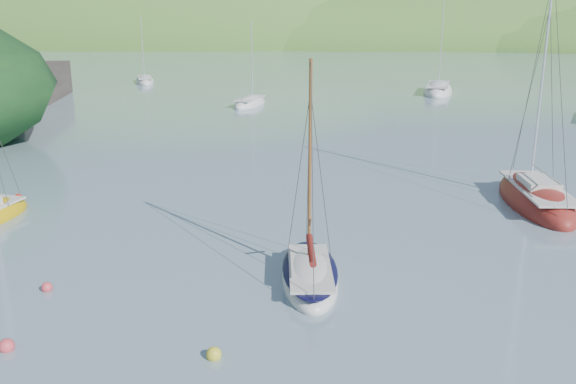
# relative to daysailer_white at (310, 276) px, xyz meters

# --- Properties ---
(ground) EXTENTS (700.00, 700.00, 0.00)m
(ground) POSITION_rel_daysailer_white_xyz_m (-2.71, -3.36, -0.20)
(ground) COLOR gray
(ground) RESTS_ON ground
(shoreline_hills) EXTENTS (690.00, 135.00, 56.00)m
(shoreline_hills) POSITION_rel_daysailer_white_xyz_m (-12.37, 169.06, -0.20)
(shoreline_hills) COLOR #446B28
(shoreline_hills) RESTS_ON ground
(daysailer_white) EXTENTS (2.62, 5.74, 8.53)m
(daysailer_white) POSITION_rel_daysailer_white_xyz_m (0.00, 0.00, 0.00)
(daysailer_white) COLOR silver
(daysailer_white) RESTS_ON ground
(sloop_red) EXTENTS (3.29, 8.33, 12.10)m
(sloop_red) POSITION_rel_daysailer_white_xyz_m (10.77, 10.17, 0.02)
(sloop_red) COLOR maroon
(sloop_red) RESTS_ON ground
(distant_sloop_a) EXTENTS (3.51, 6.44, 8.72)m
(distant_sloop_a) POSITION_rel_daysailer_white_xyz_m (-8.25, 40.76, -0.04)
(distant_sloop_a) COLOR silver
(distant_sloop_a) RESTS_ON ground
(distant_sloop_b) EXTENTS (4.58, 9.16, 12.48)m
(distant_sloop_b) POSITION_rel_daysailer_white_xyz_m (11.34, 51.37, 0.00)
(distant_sloop_b) COLOR silver
(distant_sloop_b) RESTS_ON ground
(distant_sloop_c) EXTENTS (4.21, 6.61, 8.90)m
(distant_sloop_c) POSITION_rel_daysailer_white_xyz_m (-24.13, 57.77, -0.04)
(distant_sloop_c) COLOR silver
(distant_sloop_c) RESTS_ON ground
(mooring_buoys) EXTENTS (26.32, 14.58, 0.48)m
(mooring_buoys) POSITION_rel_daysailer_white_xyz_m (-6.09, 0.68, -0.08)
(mooring_buoys) COLOR gold
(mooring_buoys) RESTS_ON ground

